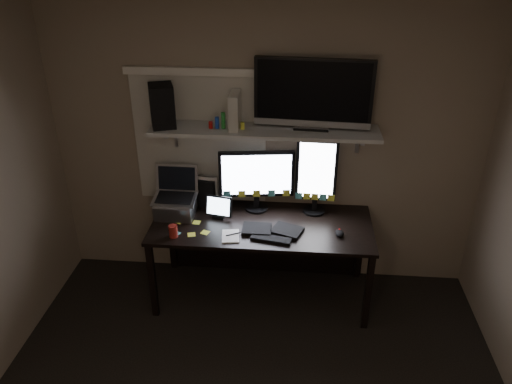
# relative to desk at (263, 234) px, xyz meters

# --- Properties ---
(ceiling) EXTENTS (3.60, 3.60, 0.00)m
(ceiling) POSITION_rel_desk_xyz_m (0.00, -1.55, 1.95)
(ceiling) COLOR silver
(ceiling) RESTS_ON back_wall
(back_wall) EXTENTS (3.60, 0.00, 3.60)m
(back_wall) POSITION_rel_desk_xyz_m (0.00, 0.25, 0.70)
(back_wall) COLOR #7F6D5B
(back_wall) RESTS_ON floor
(window_blinds) EXTENTS (1.10, 0.02, 1.10)m
(window_blinds) POSITION_rel_desk_xyz_m (-0.55, 0.24, 0.75)
(window_blinds) COLOR silver
(window_blinds) RESTS_ON back_wall
(desk) EXTENTS (1.80, 0.75, 0.73)m
(desk) POSITION_rel_desk_xyz_m (0.00, 0.00, 0.00)
(desk) COLOR black
(desk) RESTS_ON floor
(wall_shelf) EXTENTS (1.80, 0.35, 0.03)m
(wall_shelf) POSITION_rel_desk_xyz_m (0.00, 0.08, 0.91)
(wall_shelf) COLOR #AFAEAA
(wall_shelf) RESTS_ON back_wall
(monitor_landscape) EXTENTS (0.63, 0.15, 0.55)m
(monitor_landscape) POSITION_rel_desk_xyz_m (-0.06, 0.12, 0.45)
(monitor_landscape) COLOR black
(monitor_landscape) RESTS_ON desk
(monitor_portrait) EXTENTS (0.34, 0.08, 0.67)m
(monitor_portrait) POSITION_rel_desk_xyz_m (0.43, 0.11, 0.51)
(monitor_portrait) COLOR black
(monitor_portrait) RESTS_ON desk
(keyboard) EXTENTS (0.51, 0.28, 0.03)m
(keyboard) POSITION_rel_desk_xyz_m (0.09, -0.24, 0.19)
(keyboard) COLOR black
(keyboard) RESTS_ON desk
(mouse) EXTENTS (0.07, 0.10, 0.04)m
(mouse) POSITION_rel_desk_xyz_m (0.62, -0.24, 0.20)
(mouse) COLOR black
(mouse) RESTS_ON desk
(notepad) EXTENTS (0.16, 0.20, 0.01)m
(notepad) POSITION_rel_desk_xyz_m (-0.23, -0.34, 0.18)
(notepad) COLOR silver
(notepad) RESTS_ON desk
(tablet) EXTENTS (0.24, 0.14, 0.20)m
(tablet) POSITION_rel_desk_xyz_m (-0.36, -0.06, 0.28)
(tablet) COLOR black
(tablet) RESTS_ON desk
(file_sorter) EXTENTS (0.22, 0.13, 0.27)m
(file_sorter) POSITION_rel_desk_xyz_m (-0.52, 0.14, 0.31)
(file_sorter) COLOR black
(file_sorter) RESTS_ON desk
(laptop) EXTENTS (0.36, 0.29, 0.40)m
(laptop) POSITION_rel_desk_xyz_m (-0.73, -0.05, 0.38)
(laptop) COLOR #A6A6AB
(laptop) RESTS_ON desk
(cup) EXTENTS (0.08, 0.08, 0.10)m
(cup) POSITION_rel_desk_xyz_m (-0.67, -0.38, 0.23)
(cup) COLOR maroon
(cup) RESTS_ON desk
(sticky_notes) EXTENTS (0.29, 0.23, 0.00)m
(sticky_notes) POSITION_rel_desk_xyz_m (-0.56, -0.25, 0.18)
(sticky_notes) COLOR yellow
(sticky_notes) RESTS_ON desk
(tv) EXTENTS (0.91, 0.23, 0.54)m
(tv) POSITION_rel_desk_xyz_m (0.37, 0.13, 1.20)
(tv) COLOR black
(tv) RESTS_ON wall_shelf
(game_console) EXTENTS (0.07, 0.24, 0.28)m
(game_console) POSITION_rel_desk_xyz_m (-0.23, 0.08, 1.07)
(game_console) COLOR beige
(game_console) RESTS_ON wall_shelf
(speaker) EXTENTS (0.24, 0.27, 0.33)m
(speaker) POSITION_rel_desk_xyz_m (-0.80, 0.07, 1.09)
(speaker) COLOR black
(speaker) RESTS_ON wall_shelf
(bottles) EXTENTS (0.20, 0.05, 0.13)m
(bottles) POSITION_rel_desk_xyz_m (-0.29, 0.04, 0.99)
(bottles) COLOR #A50F0C
(bottles) RESTS_ON wall_shelf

